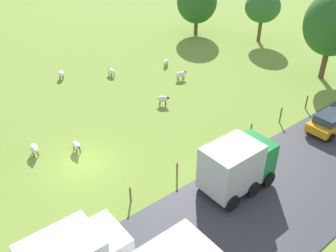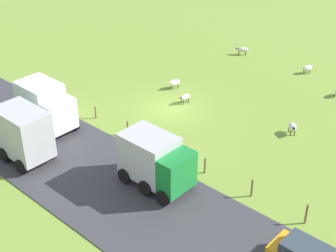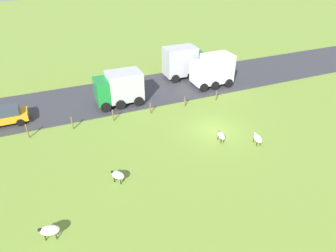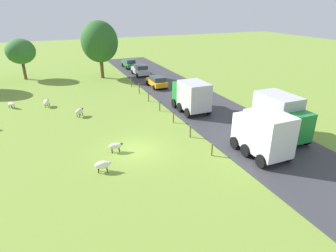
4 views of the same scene
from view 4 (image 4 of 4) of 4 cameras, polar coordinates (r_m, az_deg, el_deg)
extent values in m
plane|color=olive|center=(22.80, -6.26, -4.75)|extent=(160.00, 160.00, 0.00)
cube|color=#38383D|center=(27.01, 14.35, -0.70)|extent=(8.00, 80.00, 0.06)
ellipsoid|color=silver|center=(35.89, -28.61, 3.82)|extent=(0.94, 1.04, 0.44)
ellipsoid|color=silver|center=(35.48, -28.23, 3.87)|extent=(0.30, 0.32, 0.20)
cylinder|color=#2D2823|center=(35.82, -28.12, 3.35)|extent=(0.07, 0.07, 0.30)
cylinder|color=#2D2823|center=(35.70, -28.44, 3.23)|extent=(0.07, 0.07, 0.30)
cylinder|color=#2D2823|center=(36.26, -28.59, 3.47)|extent=(0.07, 0.07, 0.30)
cylinder|color=#2D2823|center=(36.14, -28.90, 3.35)|extent=(0.07, 0.07, 0.30)
ellipsoid|color=white|center=(20.15, -12.87, -7.49)|extent=(1.11, 0.72, 0.54)
ellipsoid|color=silver|center=(20.07, -11.50, -7.08)|extent=(0.29, 0.23, 0.20)
cylinder|color=#2D2823|center=(20.45, -11.98, -8.11)|extent=(0.07, 0.07, 0.34)
cylinder|color=#2D2823|center=(20.20, -11.96, -8.54)|extent=(0.07, 0.07, 0.34)
cylinder|color=#2D2823|center=(20.48, -13.58, -8.24)|extent=(0.07, 0.07, 0.34)
cylinder|color=#2D2823|center=(20.22, -13.58, -8.67)|extent=(0.07, 0.07, 0.34)
ellipsoid|color=white|center=(34.65, -22.88, 4.41)|extent=(0.79, 1.15, 0.56)
ellipsoid|color=black|center=(35.07, -22.75, 4.86)|extent=(0.24, 0.30, 0.20)
cylinder|color=#2D2823|center=(35.06, -22.93, 3.94)|extent=(0.07, 0.07, 0.35)
cylinder|color=#2D2823|center=(34.99, -22.45, 3.98)|extent=(0.07, 0.07, 0.35)
cylinder|color=#2D2823|center=(34.53, -23.13, 3.63)|extent=(0.07, 0.07, 0.35)
cylinder|color=#2D2823|center=(34.46, -22.64, 3.67)|extent=(0.07, 0.07, 0.35)
ellipsoid|color=silver|center=(22.50, -10.40, -3.90)|extent=(1.03, 0.54, 0.45)
ellipsoid|color=brown|center=(22.51, -9.23, -3.51)|extent=(0.27, 0.20, 0.20)
cylinder|color=#2D2823|center=(22.80, -9.70, -4.45)|extent=(0.07, 0.07, 0.36)
cylinder|color=#2D2823|center=(22.58, -9.60, -4.73)|extent=(0.07, 0.07, 0.36)
cylinder|color=#2D2823|center=(22.74, -11.06, -4.63)|extent=(0.07, 0.07, 0.36)
cylinder|color=#2D2823|center=(22.53, -10.98, -4.91)|extent=(0.07, 0.07, 0.36)
ellipsoid|color=silver|center=(30.43, -17.13, 2.81)|extent=(1.03, 1.02, 0.53)
ellipsoid|color=black|center=(30.70, -16.64, 3.28)|extent=(0.31, 0.31, 0.20)
cylinder|color=#2D2823|center=(30.83, -16.96, 2.32)|extent=(0.07, 0.07, 0.38)
cylinder|color=#2D2823|center=(30.64, -16.54, 2.25)|extent=(0.07, 0.07, 0.38)
cylinder|color=#2D2823|center=(30.47, -17.56, 2.01)|extent=(0.07, 0.07, 0.38)
cylinder|color=#2D2823|center=(30.29, -17.13, 1.93)|extent=(0.07, 0.07, 0.38)
cylinder|color=brown|center=(45.91, -12.95, 11.19)|extent=(0.53, 0.53, 3.15)
ellipsoid|color=#285B23|center=(45.31, -13.39, 15.91)|extent=(5.38, 5.38, 6.00)
cylinder|color=brown|center=(49.02, -26.57, 9.88)|extent=(0.44, 0.44, 2.79)
ellipsoid|color=#336B2D|center=(48.58, -27.16, 13.02)|extent=(4.18, 4.18, 3.62)
cylinder|color=brown|center=(21.89, 8.70, -4.64)|extent=(0.12, 0.12, 1.02)
cylinder|color=brown|center=(24.64, 4.43, -1.06)|extent=(0.12, 0.12, 1.08)
cylinder|color=brown|center=(27.58, 1.06, 1.75)|extent=(0.12, 0.12, 1.12)
cylinder|color=brown|center=(30.66, -1.66, 3.98)|extent=(0.12, 0.12, 1.12)
cylinder|color=brown|center=(33.82, -3.88, 5.87)|extent=(0.12, 0.12, 1.22)
cylinder|color=brown|center=(37.06, -5.73, 7.41)|extent=(0.12, 0.12, 1.30)
cylinder|color=brown|center=(40.37, -7.29, 8.57)|extent=(0.12, 0.12, 1.20)
cube|color=#197F33|center=(31.69, 3.24, 6.74)|extent=(2.36, 1.20, 2.30)
cube|color=#B2B2B7|center=(29.72, 5.16, 6.01)|extent=(2.36, 3.30, 2.75)
cylinder|color=black|center=(31.55, 1.26, 4.50)|extent=(0.30, 0.96, 0.96)
cylinder|color=black|center=(32.55, 5.07, 5.01)|extent=(0.30, 0.96, 0.96)
cylinder|color=black|center=(30.33, 2.37, 3.71)|extent=(0.30, 0.96, 0.96)
cylinder|color=black|center=(31.37, 6.29, 4.25)|extent=(0.30, 0.96, 0.96)
cylinder|color=black|center=(28.80, 3.91, 2.61)|extent=(0.30, 0.96, 0.96)
cylinder|color=black|center=(29.89, 7.96, 3.21)|extent=(0.30, 0.96, 0.96)
cube|color=white|center=(23.41, 15.67, -0.17)|extent=(2.34, 1.20, 2.30)
cube|color=silver|center=(21.78, 19.24, -1.40)|extent=(2.34, 3.15, 3.00)
cylinder|color=black|center=(23.20, 13.08, -3.23)|extent=(0.30, 0.96, 0.96)
cylinder|color=black|center=(24.57, 17.54, -2.21)|extent=(0.30, 0.96, 0.96)
cylinder|color=black|center=(22.23, 15.14, -4.67)|extent=(0.30, 0.96, 0.96)
cylinder|color=black|center=(23.65, 19.66, -3.51)|extent=(0.30, 0.96, 0.96)
cylinder|color=black|center=(21.09, 17.99, -6.63)|extent=(0.30, 0.96, 0.96)
cylinder|color=black|center=(22.58, 22.55, -5.27)|extent=(0.30, 0.96, 0.96)
cube|color=#197F33|center=(24.51, 24.30, -0.36)|extent=(2.30, 1.20, 2.30)
cube|color=#B2B2B7|center=(25.90, 20.68, 2.47)|extent=(2.30, 3.62, 3.17)
cylinder|color=black|center=(25.76, 25.65, -2.30)|extent=(0.30, 0.96, 0.96)
cylinder|color=black|center=(24.16, 21.97, -3.30)|extent=(0.30, 0.96, 0.96)
cylinder|color=black|center=(26.66, 23.32, -1.06)|extent=(0.30, 0.96, 0.96)
cylinder|color=black|center=(25.12, 19.63, -1.93)|extent=(0.30, 0.96, 0.96)
cylinder|color=black|center=(27.93, 20.48, 0.46)|extent=(0.30, 0.96, 0.96)
cylinder|color=black|center=(26.47, 16.81, -0.28)|extent=(0.30, 0.96, 0.96)
cube|color=#B7B7BC|center=(46.77, -5.51, 10.86)|extent=(1.88, 4.11, 0.78)
cube|color=#333D47|center=(46.35, -5.42, 11.60)|extent=(1.66, 2.26, 0.56)
cylinder|color=black|center=(47.84, -7.08, 10.58)|extent=(0.22, 0.64, 0.64)
cylinder|color=black|center=(48.38, -4.91, 10.81)|extent=(0.22, 0.64, 0.64)
cylinder|color=black|center=(45.34, -6.11, 9.94)|extent=(0.22, 0.64, 0.64)
cylinder|color=black|center=(45.91, -3.83, 10.18)|extent=(0.22, 0.64, 0.64)
cube|color=#237238|center=(52.72, -7.71, 12.08)|extent=(1.70, 4.36, 0.67)
cube|color=#333D47|center=(52.30, -7.64, 12.68)|extent=(1.50, 2.40, 0.56)
cylinder|color=black|center=(53.92, -9.00, 11.89)|extent=(0.22, 0.64, 0.64)
cylinder|color=black|center=(54.35, -7.23, 12.07)|extent=(0.22, 0.64, 0.64)
cylinder|color=black|center=(51.22, -8.18, 11.35)|extent=(0.22, 0.64, 0.64)
cylinder|color=black|center=(51.68, -6.32, 11.55)|extent=(0.22, 0.64, 0.64)
cube|color=orange|center=(39.78, -2.26, 8.65)|extent=(1.79, 4.05, 0.62)
cube|color=#333D47|center=(39.36, -2.11, 9.38)|extent=(1.57, 2.23, 0.56)
cylinder|color=black|center=(40.76, -4.11, 8.52)|extent=(0.22, 0.64, 0.64)
cylinder|color=black|center=(41.36, -1.74, 8.78)|extent=(0.22, 0.64, 0.64)
cylinder|color=black|center=(38.37, -2.80, 7.62)|extent=(0.22, 0.64, 0.64)
cylinder|color=black|center=(39.00, -0.31, 7.90)|extent=(0.22, 0.64, 0.64)
camera|label=1|loc=(27.27, 46.47, 26.56)|focal=38.93mm
camera|label=2|loc=(53.09, 15.08, 30.74)|focal=52.10mm
camera|label=3|loc=(34.14, -49.44, 21.19)|focal=32.01mm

